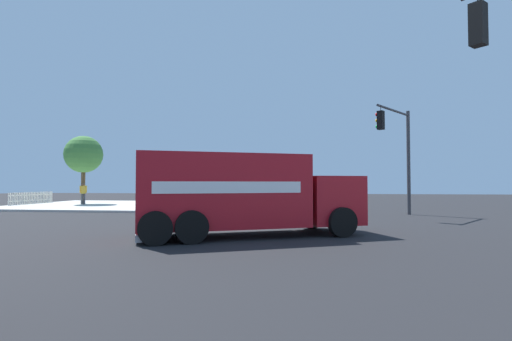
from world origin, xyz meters
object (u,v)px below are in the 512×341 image
at_px(delivery_truck, 244,194).
at_px(shade_tree_near, 84,155).
at_px(pedestrian_near_corner, 83,192).
at_px(traffic_light_secondary, 399,145).

relative_size(delivery_truck, shade_tree_near, 1.45).
bearing_deg(delivery_truck, pedestrian_near_corner, -134.74).
bearing_deg(traffic_light_secondary, pedestrian_near_corner, -105.26).
bearing_deg(pedestrian_near_corner, delivery_truck, 45.26).
bearing_deg(traffic_light_secondary, delivery_truck, -39.51).
height_order(delivery_truck, shade_tree_near, shade_tree_near).
relative_size(delivery_truck, pedestrian_near_corner, 4.70).
distance_m(pedestrian_near_corner, shade_tree_near, 3.15).
xyz_separation_m(delivery_truck, pedestrian_near_corner, (-14.97, -15.10, -0.34)).
distance_m(traffic_light_secondary, pedestrian_near_corner, 23.39).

